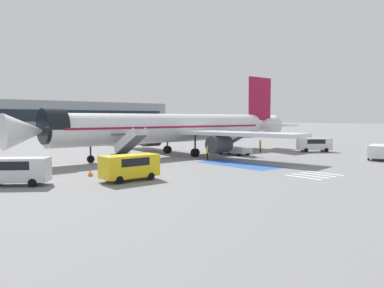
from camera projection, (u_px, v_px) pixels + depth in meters
ground_plane at (168, 156)px, 50.27m from camera, size 600.00×600.00×0.00m
apron_leadline_yellow at (171, 156)px, 50.16m from camera, size 77.19×0.72×0.01m
apron_stand_patch_blue at (239, 164)px, 40.94m from camera, size 4.27×9.79×0.01m
apron_walkway_bar_0 at (303, 177)px, 32.19m from camera, size 0.44×3.60×0.01m
apron_walkway_bar_1 at (310, 176)px, 32.97m from camera, size 0.44×3.60×0.01m
apron_walkway_bar_2 at (318, 174)px, 33.75m from camera, size 0.44×3.60×0.01m
apron_walkway_bar_3 at (325, 173)px, 34.53m from camera, size 0.44×3.60×0.01m
airliner at (175, 128)px, 50.36m from camera, size 43.03×35.01×11.73m
boarding_stairs_forward at (130, 156)px, 40.77m from camera, size 2.23×5.24×4.11m
boarding_stairs_aft at (234, 148)px, 51.64m from camera, size 2.23×5.24×3.85m
fuel_tanker at (131, 134)px, 72.85m from camera, size 10.87×4.03×3.67m
service_van_0 at (378, 151)px, 45.79m from camera, size 5.33×3.42×1.78m
service_van_1 at (15, 169)px, 28.21m from camera, size 5.08×4.38×2.10m
service_van_2 at (314, 144)px, 56.09m from camera, size 4.93×4.45×2.07m
service_van_3 at (130, 165)px, 30.39m from camera, size 4.70×2.04×2.11m
ground_crew_0 at (260, 145)px, 55.14m from camera, size 0.44×0.48×1.86m
ground_crew_1 at (207, 152)px, 45.29m from camera, size 0.49×0.41×1.72m
traffic_cone_0 at (90, 173)px, 32.80m from camera, size 0.52×0.52×0.57m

